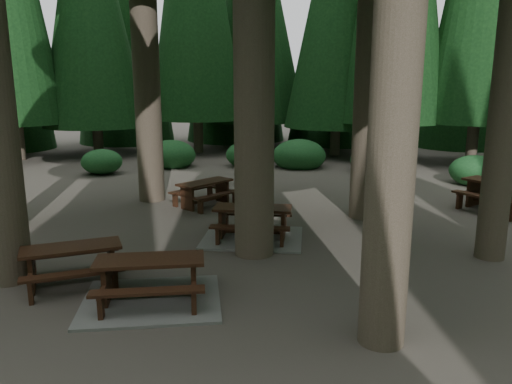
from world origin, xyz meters
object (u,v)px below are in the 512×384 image
at_px(picnic_table_d, 500,192).
at_px(picnic_table_e, 72,259).
at_px(picnic_table_b, 205,190).
at_px(picnic_table_a, 151,287).
at_px(picnic_table_c, 253,228).

relative_size(picnic_table_d, picnic_table_e, 1.15).
bearing_deg(picnic_table_b, picnic_table_e, -153.95).
bearing_deg(picnic_table_a, picnic_table_b, 80.93).
xyz_separation_m(picnic_table_c, picnic_table_d, (5.44, 5.19, 0.31)).
relative_size(picnic_table_c, picnic_table_d, 1.09).
height_order(picnic_table_c, picnic_table_e, picnic_table_c).
relative_size(picnic_table_a, picnic_table_e, 1.33).
distance_m(picnic_table_a, picnic_table_b, 6.70).
xyz_separation_m(picnic_table_b, picnic_table_d, (8.05, 2.82, 0.08)).
bearing_deg(picnic_table_e, picnic_table_d, 6.15).
xyz_separation_m(picnic_table_b, picnic_table_c, (2.62, -2.37, -0.23)).
relative_size(picnic_table_a, picnic_table_c, 1.06).
bearing_deg(picnic_table_d, picnic_table_e, -96.19).
height_order(picnic_table_a, picnic_table_d, picnic_table_d).
height_order(picnic_table_a, picnic_table_e, picnic_table_a).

